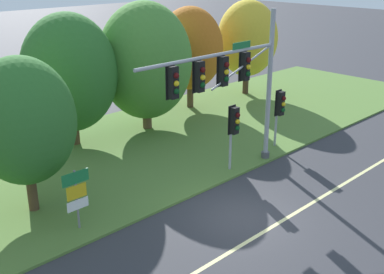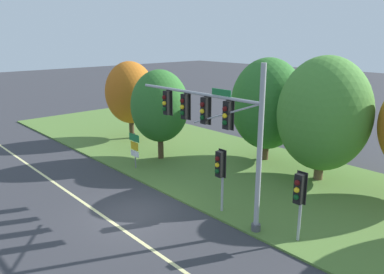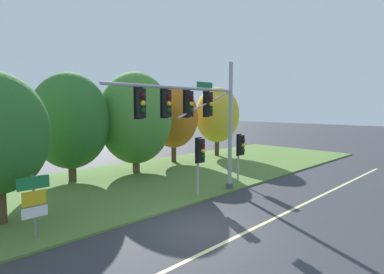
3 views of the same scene
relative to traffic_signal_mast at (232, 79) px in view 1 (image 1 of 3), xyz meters
The scene contains 12 objects.
ground_plane 5.83m from the traffic_signal_mast, 129.99° to the right, with size 160.00×160.00×0.00m, color #333338.
lane_stripe 6.51m from the traffic_signal_mast, 120.64° to the right, with size 36.00×0.16×0.01m, color beige.
grass_verge 7.35m from the traffic_signal_mast, 114.27° to the left, with size 48.00×11.50×0.10m, color #517533.
traffic_signal_mast is the anchor object (origin of this frame).
pedestrian_signal_near_kerb 2.17m from the traffic_signal_mast, 20.10° to the left, with size 0.46×0.55×3.06m.
pedestrian_signal_further_along 4.83m from the traffic_signal_mast, ahead, with size 0.46×0.55×2.98m.
route_sign_post 7.98m from the traffic_signal_mast, behind, with size 1.05×0.08×2.26m.
tree_left_of_mast 8.51m from the traffic_signal_mast, 159.01° to the left, with size 3.82×3.82×5.98m.
tree_behind_signpost 8.65m from the traffic_signal_mast, 110.45° to the left, with size 4.77×4.77×6.75m.
tree_mid_verge 7.57m from the traffic_signal_mast, 80.09° to the left, with size 5.14×5.14×7.07m.
tree_tall_centre 10.54m from the traffic_signal_mast, 55.77° to the left, with size 4.15×4.15×6.41m.
tree_right_far 13.95m from the traffic_signal_mast, 37.02° to the left, with size 4.19×4.19×6.53m.
Camera 1 is at (-12.57, -10.16, 9.20)m, focal length 45.00 mm.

